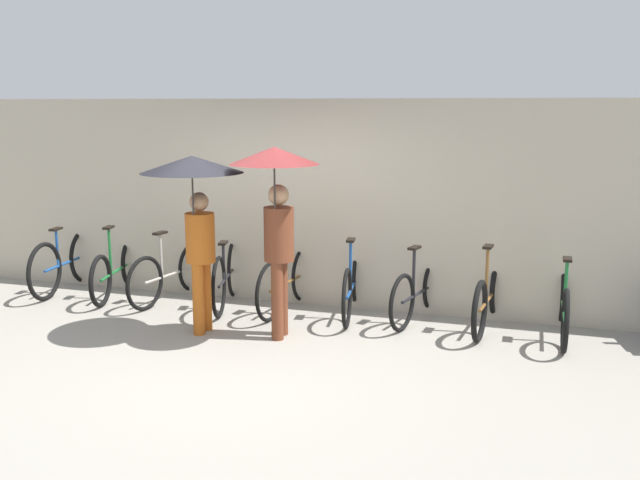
{
  "coord_description": "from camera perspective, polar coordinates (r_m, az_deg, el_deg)",
  "views": [
    {
      "loc": [
        2.9,
        -6.22,
        2.5
      ],
      "look_at": [
        0.56,
        1.24,
        1.0
      ],
      "focal_mm": 40.0,
      "sensor_mm": 36.0,
      "label": 1
    }
  ],
  "objects": [
    {
      "name": "pedestrian_leading",
      "position": [
        7.67,
        -10.01,
        3.86
      ],
      "size": [
        1.09,
        1.09,
        1.97
      ],
      "rotation": [
        0.0,
        0.0,
        3.15
      ],
      "color": "#B25619",
      "rests_on": "ground"
    },
    {
      "name": "parked_bicycle_5",
      "position": [
        8.53,
        2.58,
        -3.63
      ],
      "size": [
        0.44,
        1.7,
        0.97
      ],
      "rotation": [
        0.0,
        0.0,
        1.72
      ],
      "color": "black",
      "rests_on": "ground"
    },
    {
      "name": "parked_bicycle_7",
      "position": [
        8.26,
        13.35,
        -4.48
      ],
      "size": [
        0.44,
        1.73,
        0.99
      ],
      "rotation": [
        0.0,
        0.0,
        1.47
      ],
      "color": "black",
      "rests_on": "ground"
    },
    {
      "name": "parked_bicycle_0",
      "position": [
        10.22,
        -19.68,
        -1.68
      ],
      "size": [
        0.44,
        1.75,
        1.04
      ],
      "rotation": [
        0.0,
        0.0,
        1.68
      ],
      "color": "black",
      "rests_on": "ground"
    },
    {
      "name": "parked_bicycle_1",
      "position": [
        9.77,
        -15.96,
        -2.27
      ],
      "size": [
        0.55,
        1.72,
        1.04
      ],
      "rotation": [
        0.0,
        0.0,
        1.79
      ],
      "color": "black",
      "rests_on": "ground"
    },
    {
      "name": "parked_bicycle_3",
      "position": [
        8.98,
        -7.47,
        -2.85
      ],
      "size": [
        0.57,
        1.69,
        0.99
      ],
      "rotation": [
        0.0,
        0.0,
        1.82
      ],
      "color": "black",
      "rests_on": "ground"
    },
    {
      "name": "parked_bicycle_8",
      "position": [
        8.2,
        18.9,
        -4.9
      ],
      "size": [
        0.44,
        1.76,
        1.04
      ],
      "rotation": [
        0.0,
        0.0,
        1.58
      ],
      "color": "black",
      "rests_on": "ground"
    },
    {
      "name": "parked_bicycle_6",
      "position": [
        8.4,
        7.94,
        -4.04
      ],
      "size": [
        0.53,
        1.59,
        1.1
      ],
      "rotation": [
        0.0,
        0.0,
        1.35
      ],
      "color": "black",
      "rests_on": "ground"
    },
    {
      "name": "parked_bicycle_4",
      "position": [
        8.72,
        -2.56,
        -3.26
      ],
      "size": [
        0.44,
        1.68,
        1.06
      ],
      "rotation": [
        0.0,
        0.0,
        1.48
      ],
      "color": "black",
      "rests_on": "ground"
    },
    {
      "name": "parked_bicycle_2",
      "position": [
        9.36,
        -11.83,
        -2.57
      ],
      "size": [
        0.44,
        1.69,
        1.11
      ],
      "rotation": [
        0.0,
        0.0,
        1.42
      ],
      "color": "black",
      "rests_on": "ground"
    },
    {
      "name": "ground_plane",
      "position": [
        7.3,
        -7.23,
        -9.26
      ],
      "size": [
        30.0,
        30.0,
        0.0
      ],
      "primitive_type": "plane",
      "color": "gray"
    },
    {
      "name": "pedestrian_center",
      "position": [
        7.41,
        -3.53,
        3.79
      ],
      "size": [
        0.93,
        0.93,
        2.07
      ],
      "rotation": [
        0.0,
        0.0,
        3.22
      ],
      "color": "brown",
      "rests_on": "ground"
    },
    {
      "name": "back_wall",
      "position": [
        8.9,
        -1.78,
        2.98
      ],
      "size": [
        15.51,
        0.12,
        2.56
      ],
      "color": "#B2A893",
      "rests_on": "ground"
    }
  ]
}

